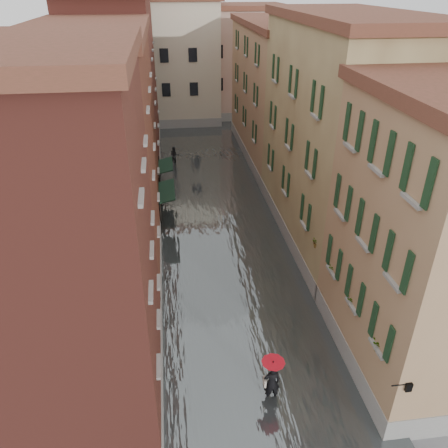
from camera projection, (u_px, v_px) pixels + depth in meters
ground at (247, 338)px, 20.80m from camera, size 120.00×120.00×0.00m
floodwater at (216, 211)px, 31.99m from camera, size 10.00×60.00×0.20m
building_left_near at (63, 258)px, 15.09m from camera, size 6.00×8.00×13.00m
building_left_mid at (100, 155)px, 24.73m from camera, size 6.00×14.00×12.50m
building_left_far at (119, 85)px, 37.33m from camera, size 6.00×16.00×14.00m
building_right_near at (436, 248)px, 17.05m from camera, size 6.00×8.00×11.50m
building_right_mid at (338, 140)px, 26.20m from camera, size 6.00×14.00×13.00m
building_right_far at (278, 95)px, 39.53m from camera, size 6.00×16.00×11.50m
building_end_cream at (164, 63)px, 50.13m from camera, size 12.00×9.00×13.00m
building_end_pink at (239, 63)px, 53.13m from camera, size 10.00×9.00×12.00m
awning_near at (166, 192)px, 29.29m from camera, size 1.09×3.42×2.80m
awning_far at (165, 166)px, 33.33m from camera, size 1.09×2.86×2.80m
wall_lantern at (407, 386)px, 14.63m from camera, size 0.71×0.22×0.35m
window_planters at (344, 279)px, 19.02m from camera, size 0.59×8.06×0.84m
pedestrian_main at (272, 377)px, 17.19m from camera, size 0.93×0.93×2.06m
pedestrian_far at (175, 156)px, 39.65m from camera, size 1.02×0.89×1.78m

